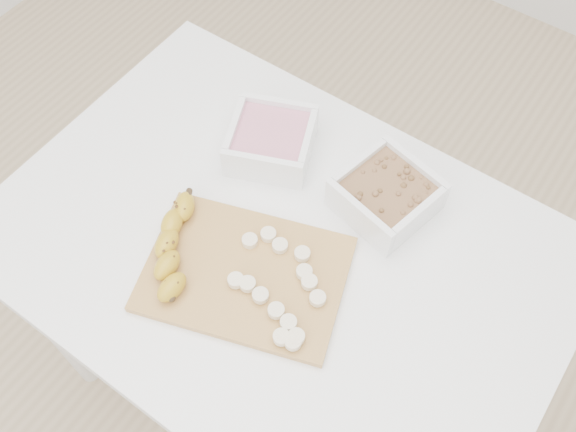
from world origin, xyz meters
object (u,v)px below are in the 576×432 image
Objects in this scene: cutting_board at (245,274)px; table at (279,271)px; banana at (174,248)px; bowl_yogurt at (271,140)px; bowl_granola at (386,195)px.

table is at bearing 81.60° from cutting_board.
banana reaches higher than table.
bowl_yogurt is at bearing 116.28° from cutting_board.
bowl_yogurt is at bearing 129.07° from table.
cutting_board is (0.12, -0.24, -0.03)m from bowl_yogurt.
banana is at bearing -128.93° from bowl_granola.
table is at bearing -50.93° from bowl_yogurt.
bowl_yogurt is 0.27m from cutting_board.
table is 0.22m from banana.
cutting_board is at bearing -2.77° from banana.
bowl_yogurt is 0.97× the size of banana.
bowl_yogurt is 0.28m from banana.
table is at bearing 21.21° from banana.
bowl_granola is at bearing 64.99° from cutting_board.
cutting_board is 0.13m from banana.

